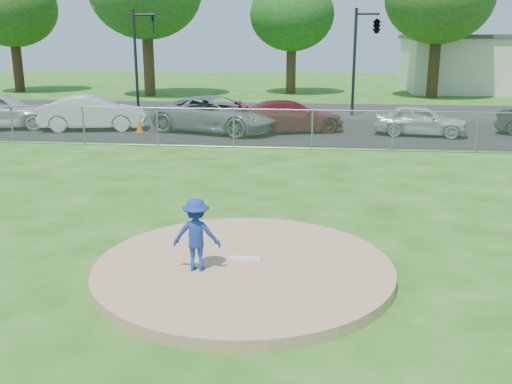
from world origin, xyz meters
TOP-DOWN VIEW (x-y plane):
  - ground at (0.00, 10.00)m, footprint 120.00×120.00m
  - pitchers_mound at (0.00, 0.00)m, footprint 5.40×5.40m
  - pitching_rubber at (0.00, 0.20)m, footprint 0.60×0.15m
  - chain_link_fence at (0.00, 12.00)m, footprint 40.00×0.06m
  - parking_lot at (0.00, 16.50)m, footprint 50.00×8.00m
  - street at (0.00, 24.00)m, footprint 60.00×7.00m
  - commercial_building at (16.00, 38.00)m, footprint 16.40×9.40m
  - tree_center at (-1.00, 34.00)m, footprint 6.16×6.16m
  - traffic_signal_left at (-8.76, 22.00)m, footprint 1.28×0.20m
  - traffic_signal_center at (3.97, 22.00)m, footprint 1.42×2.48m
  - pitcher at (-0.78, -0.33)m, footprint 0.85×0.50m
  - traffic_cone at (-6.75, 15.15)m, footprint 0.31×0.31m
  - parked_car_silver at (-13.42, 15.36)m, footprint 5.32×3.28m
  - parked_car_white at (-9.04, 15.57)m, footprint 4.95×2.58m
  - parked_car_gray at (-3.35, 15.59)m, footprint 6.23×4.29m
  - parked_car_darkred at (-0.03, 16.02)m, footprint 5.19×3.39m
  - parked_car_pearl at (5.62, 15.71)m, footprint 4.11×2.20m

SIDE VIEW (x-z plane):
  - ground at x=0.00m, z-range 0.00..0.00m
  - street at x=0.00m, z-range 0.00..0.01m
  - parking_lot at x=0.00m, z-range 0.00..0.01m
  - pitchers_mound at x=0.00m, z-range 0.00..0.20m
  - pitching_rubber at x=0.00m, z-range 0.20..0.24m
  - traffic_cone at x=-6.75m, z-range 0.01..0.61m
  - parked_car_pearl at x=5.62m, z-range 0.01..1.34m
  - parked_car_darkred at x=-0.03m, z-range 0.01..1.41m
  - chain_link_fence at x=0.00m, z-range 0.00..1.50m
  - parked_car_white at x=-9.04m, z-range 0.01..1.56m
  - parked_car_gray at x=-3.35m, z-range 0.01..1.59m
  - pitcher at x=-0.78m, z-range 0.20..1.49m
  - parked_car_silver at x=-13.42m, z-range 0.01..1.70m
  - commercial_building at x=16.00m, z-range 0.01..4.31m
  - traffic_signal_left at x=-8.76m, z-range 0.56..6.16m
  - traffic_signal_center at x=3.97m, z-range 1.81..7.41m
  - tree_center at x=-1.00m, z-range 1.55..11.39m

